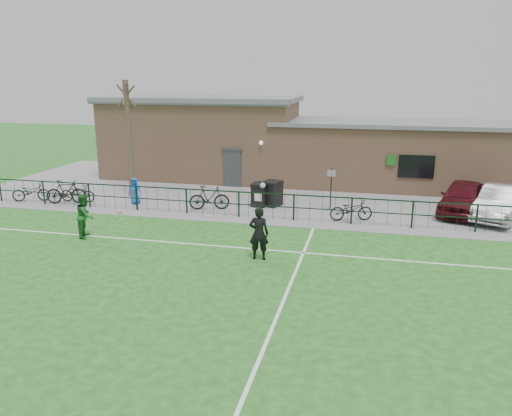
% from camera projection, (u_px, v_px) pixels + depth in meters
% --- Properties ---
extents(ground, '(90.00, 90.00, 0.00)m').
position_uv_depth(ground, '(217.00, 293.00, 14.74)').
color(ground, '#1B591A').
rests_on(ground, ground).
extents(paving_strip, '(34.00, 13.00, 0.02)m').
position_uv_depth(paving_strip, '(291.00, 192.00, 27.43)').
color(paving_strip, gray).
rests_on(paving_strip, ground).
extents(pitch_line_touch, '(28.00, 0.10, 0.01)m').
position_uv_depth(pitch_line_touch, '(270.00, 220.00, 22.07)').
color(pitch_line_touch, white).
rests_on(pitch_line_touch, ground).
extents(pitch_line_mid, '(28.00, 0.10, 0.01)m').
position_uv_depth(pitch_line_mid, '(250.00, 248.00, 18.49)').
color(pitch_line_mid, white).
rests_on(pitch_line_mid, ground).
extents(pitch_line_perp, '(0.10, 16.00, 0.01)m').
position_uv_depth(pitch_line_perp, '(284.00, 300.00, 14.29)').
color(pitch_line_perp, white).
rests_on(pitch_line_perp, ground).
extents(perimeter_fence, '(28.00, 0.10, 1.20)m').
position_uv_depth(perimeter_fence, '(271.00, 206.00, 22.10)').
color(perimeter_fence, black).
rests_on(perimeter_fence, ground).
extents(bare_tree, '(0.30, 0.30, 6.00)m').
position_uv_depth(bare_tree, '(129.00, 140.00, 25.60)').
color(bare_tree, '#48382B').
rests_on(bare_tree, ground).
extents(wheelie_bin_left, '(1.01, 1.07, 1.14)m').
position_uv_depth(wheelie_bin_left, '(272.00, 194.00, 24.33)').
color(wheelie_bin_left, black).
rests_on(wheelie_bin_left, paving_strip).
extents(wheelie_bin_right, '(0.75, 0.84, 1.05)m').
position_uv_depth(wheelie_bin_right, '(260.00, 195.00, 24.30)').
color(wheelie_bin_right, black).
rests_on(wheelie_bin_right, paving_strip).
extents(sign_post, '(0.07, 0.07, 2.00)m').
position_uv_depth(sign_post, '(331.00, 189.00, 23.55)').
color(sign_post, black).
rests_on(sign_post, paving_strip).
extents(car_maroon, '(2.95, 4.74, 1.51)m').
position_uv_depth(car_maroon, '(463.00, 197.00, 22.94)').
color(car_maroon, '#430C13').
rests_on(car_maroon, paving_strip).
extents(car_silver, '(3.17, 4.68, 1.46)m').
position_uv_depth(car_silver, '(500.00, 203.00, 22.12)').
color(car_silver, '#999BA1').
rests_on(car_silver, paving_strip).
extents(bicycle_a, '(1.94, 1.26, 0.96)m').
position_uv_depth(bicycle_a, '(31.00, 192.00, 25.24)').
color(bicycle_a, black).
rests_on(bicycle_a, paving_strip).
extents(bicycle_b, '(2.06, 1.09, 1.19)m').
position_uv_depth(bicycle_b, '(66.00, 192.00, 24.72)').
color(bicycle_b, black).
rests_on(bicycle_b, paving_strip).
extents(bicycle_c, '(1.82, 0.77, 0.93)m').
position_uv_depth(bicycle_c, '(78.00, 193.00, 25.11)').
color(bicycle_c, black).
rests_on(bicycle_c, paving_strip).
extents(bicycle_d, '(1.98, 1.08, 1.15)m').
position_uv_depth(bicycle_d, '(209.00, 198.00, 23.63)').
color(bicycle_d, black).
rests_on(bicycle_d, paving_strip).
extents(bicycle_e, '(1.99, 1.18, 0.99)m').
position_uv_depth(bicycle_e, '(351.00, 210.00, 21.87)').
color(bicycle_e, black).
rests_on(bicycle_e, paving_strip).
extents(spectator_child, '(0.72, 0.54, 1.32)m').
position_uv_depth(spectator_child, '(135.00, 191.00, 24.66)').
color(spectator_child, blue).
rests_on(spectator_child, paving_strip).
extents(goalkeeper_kick, '(1.01, 3.40, 2.07)m').
position_uv_depth(goalkeeper_kick, '(259.00, 232.00, 17.26)').
color(goalkeeper_kick, black).
rests_on(goalkeeper_kick, ground).
extents(outfield_player, '(0.87, 1.00, 1.73)m').
position_uv_depth(outfield_player, '(85.00, 216.00, 19.66)').
color(outfield_player, '#1A5E23').
rests_on(outfield_player, ground).
extents(ball_ground, '(0.23, 0.23, 0.23)m').
position_uv_depth(ball_ground, '(120.00, 211.00, 23.10)').
color(ball_ground, silver).
rests_on(ball_ground, ground).
extents(clubhouse, '(24.25, 5.40, 4.96)m').
position_uv_depth(clubhouse, '(286.00, 144.00, 29.87)').
color(clubhouse, tan).
rests_on(clubhouse, ground).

